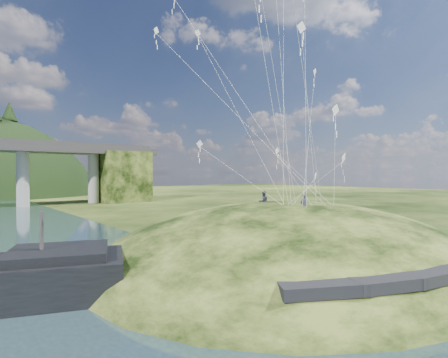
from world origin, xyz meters
TOP-DOWN VIEW (x-y plane):
  - ground at (0.00, 0.00)m, footprint 320.00×320.00m
  - grass_hill at (8.00, 2.00)m, footprint 36.00×32.00m
  - footpath at (7.46, -9.74)m, footprint 22.29×5.84m
  - wooden_dock at (-9.67, 7.03)m, footprint 15.00×7.44m
  - kite_flyers at (7.24, 2.87)m, footprint 1.11×5.42m
  - kite_swarm at (4.95, 1.67)m, footprint 19.59×16.91m

SIDE VIEW (x-z plane):
  - grass_hill at x=8.00m, z-range -8.00..5.00m
  - ground at x=0.00m, z-range 0.00..0.00m
  - wooden_dock at x=-9.67m, z-range -0.06..1.01m
  - footpath at x=7.46m, z-range 1.67..2.50m
  - kite_flyers at x=7.24m, z-range 4.92..6.86m
  - kite_swarm at x=4.95m, z-range 7.07..28.49m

